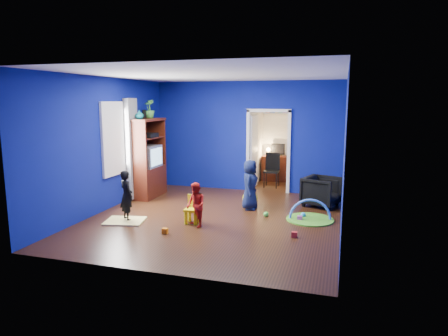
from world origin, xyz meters
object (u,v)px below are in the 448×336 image
(tv_armoire, at_px, (147,158))
(vase, at_px, (139,115))
(hopper_ball, at_px, (250,199))
(study_desk, at_px, (277,168))
(armchair, at_px, (321,191))
(toddler_red, at_px, (196,205))
(crt_tv, at_px, (148,156))
(child_black, at_px, (126,196))
(folding_chair, at_px, (271,171))
(play_mat, at_px, (310,219))
(child_navy, at_px, (250,185))
(kid_chair, at_px, (192,211))

(tv_armoire, bearing_deg, vase, -90.00)
(hopper_ball, xyz_separation_m, study_desk, (0.11, 3.11, 0.20))
(armchair, xyz_separation_m, hopper_ball, (-1.56, -0.47, -0.17))
(toddler_red, relative_size, crt_tv, 1.23)
(child_black, height_order, folding_chair, child_black)
(play_mat, bearing_deg, study_desk, 108.78)
(child_navy, relative_size, folding_chair, 1.21)
(folding_chair, bearing_deg, crt_tv, -144.69)
(crt_tv, bearing_deg, kid_chair, -43.76)
(toddler_red, bearing_deg, crt_tv, 177.81)
(child_black, bearing_deg, armchair, -112.94)
(child_black, bearing_deg, play_mat, -127.45)
(hopper_ball, bearing_deg, child_navy, -78.69)
(armchair, relative_size, vase, 3.58)
(child_black, bearing_deg, hopper_ball, -104.37)
(child_black, distance_m, vase, 2.36)
(toddler_red, bearing_deg, child_black, -137.29)
(hopper_ball, xyz_separation_m, kid_chair, (-0.80, -1.59, 0.07))
(tv_armoire, bearing_deg, child_black, -74.09)
(toddler_red, bearing_deg, kid_chair, 169.27)
(tv_armoire, xyz_separation_m, study_desk, (2.81, 2.92, -0.60))
(kid_chair, distance_m, play_mat, 2.39)
(tv_armoire, distance_m, hopper_ball, 2.82)
(toddler_red, height_order, crt_tv, crt_tv)
(kid_chair, bearing_deg, crt_tv, 135.74)
(armchair, height_order, kid_chair, armchair)
(armchair, distance_m, folding_chair, 2.22)
(toddler_red, distance_m, study_desk, 4.96)
(tv_armoire, distance_m, play_mat, 4.32)
(tv_armoire, relative_size, play_mat, 2.06)
(armchair, distance_m, child_black, 4.34)
(toddler_red, height_order, kid_chair, toddler_red)
(vase, bearing_deg, child_black, -71.44)
(armchair, relative_size, study_desk, 0.86)
(hopper_ball, relative_size, folding_chair, 0.38)
(child_black, xyz_separation_m, kid_chair, (1.33, 0.21, -0.26))
(toddler_red, xyz_separation_m, play_mat, (2.06, 1.07, -0.42))
(tv_armoire, xyz_separation_m, folding_chair, (2.81, 1.96, -0.52))
(toddler_red, relative_size, hopper_ball, 2.42)
(armchair, distance_m, kid_chair, 3.14)
(tv_armoire, bearing_deg, play_mat, -12.37)
(armchair, distance_m, crt_tv, 4.29)
(armchair, bearing_deg, child_navy, 135.18)
(tv_armoire, height_order, crt_tv, tv_armoire)
(tv_armoire, relative_size, folding_chair, 2.13)
(vase, distance_m, kid_chair, 3.01)
(play_mat, bearing_deg, tv_armoire, 167.63)
(vase, distance_m, play_mat, 4.63)
(toddler_red, xyz_separation_m, kid_chair, (-0.15, 0.20, -0.18))
(tv_armoire, height_order, play_mat, tv_armoire)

